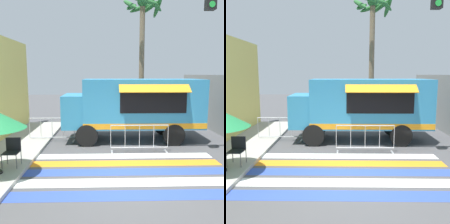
% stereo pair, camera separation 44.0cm
% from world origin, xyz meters
% --- Properties ---
extents(ground_plane, '(60.00, 60.00, 0.00)m').
position_xyz_m(ground_plane, '(0.00, 0.00, 0.00)').
color(ground_plane, '#4C4C4F').
extents(crosswalk_painted, '(6.40, 3.60, 0.01)m').
position_xyz_m(crosswalk_painted, '(0.00, 0.37, 0.00)').
color(crosswalk_painted, '#334FB2').
rests_on(crosswalk_painted, ground_plane).
extents(food_truck, '(6.12, 2.59, 2.78)m').
position_xyz_m(food_truck, '(0.50, 4.18, 1.64)').
color(food_truck, '#338CBF').
rests_on(food_truck, ground_plane).
extents(folding_chair, '(0.47, 0.47, 0.88)m').
position_xyz_m(folding_chair, '(-3.66, 0.74, 0.65)').
color(folding_chair, '#4C4C51').
rests_on(folding_chair, sidewalk_left).
extents(barricade_front, '(2.24, 0.44, 1.09)m').
position_xyz_m(barricade_front, '(0.61, 2.32, 0.54)').
color(barricade_front, '#B7BABF').
rests_on(barricade_front, ground_plane).
extents(barricade_side, '(2.02, 0.44, 1.09)m').
position_xyz_m(barricade_side, '(-3.07, 3.99, 0.54)').
color(barricade_side, '#B7BABF').
rests_on(barricade_side, ground_plane).
extents(palm_tree, '(2.27, 2.10, 7.25)m').
position_xyz_m(palm_tree, '(1.43, 7.37, 5.39)').
color(palm_tree, '#7A664C').
rests_on(palm_tree, ground_plane).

